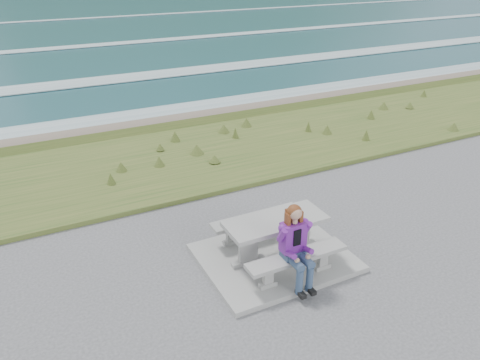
% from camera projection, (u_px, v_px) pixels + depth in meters
% --- Properties ---
extents(concrete_slab, '(2.60, 2.10, 0.10)m').
position_uv_depth(concrete_slab, '(274.00, 258.00, 8.46)').
color(concrete_slab, '#959691').
rests_on(concrete_slab, ground).
extents(picnic_table, '(1.80, 0.75, 0.75)m').
position_uv_depth(picnic_table, '(276.00, 228.00, 8.18)').
color(picnic_table, '#959691').
rests_on(picnic_table, concrete_slab).
extents(bench_landward, '(1.80, 0.35, 0.45)m').
position_uv_depth(bench_landward, '(297.00, 260.00, 7.72)').
color(bench_landward, '#959691').
rests_on(bench_landward, concrete_slab).
extents(bench_seaward, '(1.80, 0.35, 0.45)m').
position_uv_depth(bench_seaward, '(256.00, 221.00, 8.85)').
color(bench_seaward, '#959691').
rests_on(bench_seaward, concrete_slab).
extents(grass_verge, '(160.00, 4.50, 0.22)m').
position_uv_depth(grass_verge, '(179.00, 161.00, 12.50)').
color(grass_verge, '#30521E').
rests_on(grass_verge, ground).
extents(shore_drop, '(160.00, 0.80, 2.20)m').
position_uv_depth(shore_drop, '(148.00, 128.00, 14.83)').
color(shore_drop, '#63574A').
rests_on(shore_drop, ground).
extents(ocean, '(1600.00, 1600.00, 0.09)m').
position_uv_depth(ocean, '(71.00, 72.00, 29.40)').
color(ocean, '#20525D').
rests_on(ocean, ground).
extents(seated_woman, '(0.40, 0.70, 1.40)m').
position_uv_depth(seated_woman, '(297.00, 257.00, 7.51)').
color(seated_woman, navy).
rests_on(seated_woman, concrete_slab).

